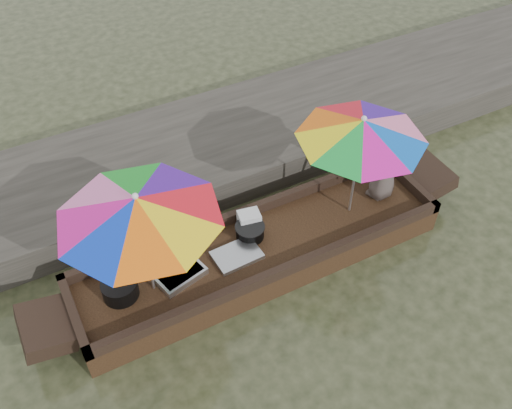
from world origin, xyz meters
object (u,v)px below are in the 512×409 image
cooking_pot (120,289)px  tray_scallop (237,255)px  vendor (386,162)px  supply_bag (249,221)px  umbrella_bow (145,245)px  tray_crayfish (179,274)px  charcoal_grill (250,232)px  umbrella_stern (356,167)px  boat_hull (260,254)px

cooking_pot → tray_scallop: bearing=-4.4°
vendor → supply_bag: bearing=-29.6°
cooking_pot → umbrella_bow: 0.77m
tray_crayfish → vendor: 3.08m
tray_scallop → vendor: size_ratio=0.51×
charcoal_grill → vendor: vendor is taller
cooking_pot → umbrella_stern: 3.26m
boat_hull → tray_scallop: 0.40m
cooking_pot → umbrella_stern: bearing=-1.5°
boat_hull → charcoal_grill: size_ratio=13.33×
tray_scallop → umbrella_bow: 1.32m
supply_bag → umbrella_stern: 1.54m
vendor → boat_hull: bearing=-19.4°
boat_hull → vendor: size_ratio=4.29×
tray_crayfish → tray_scallop: bearing=-3.7°
charcoal_grill → supply_bag: bearing=66.3°
tray_scallop → tray_crayfish: bearing=176.3°
charcoal_grill → umbrella_stern: (1.42, -0.20, 0.69)m
boat_hull → umbrella_bow: size_ratio=2.68×
umbrella_bow → boat_hull: bearing=0.0°
boat_hull → supply_bag: (0.03, 0.34, 0.30)m
boat_hull → cooking_pot: (-1.81, 0.08, 0.29)m
tray_scallop → vendor: 2.34m
tray_crayfish → umbrella_bow: (-0.34, -0.02, 0.73)m
tray_scallop → umbrella_bow: umbrella_bow is taller
boat_hull → umbrella_stern: bearing=0.0°
cooking_pot → umbrella_bow: umbrella_bow is taller
charcoal_grill → cooking_pot: bearing=-176.2°
charcoal_grill → supply_bag: supply_bag is taller
tray_scallop → vendor: bearing=2.6°
vendor → tray_crayfish: bearing=-20.5°
supply_bag → umbrella_stern: size_ratio=0.17×
tray_crayfish → charcoal_grill: 1.08m
charcoal_grill → umbrella_bow: umbrella_bow is taller
cooking_pot → tray_crayfish: cooking_pot is taller
cooking_pot → tray_crayfish: bearing=-5.1°
boat_hull → tray_crayfish: tray_crayfish is taller
tray_crayfish → vendor: size_ratio=0.51×
charcoal_grill → umbrella_stern: umbrella_stern is taller
vendor → umbrella_stern: (-0.55, -0.07, 0.21)m
vendor → charcoal_grill: bearing=-25.3°
tray_crayfish → charcoal_grill: (1.06, 0.18, 0.04)m
umbrella_bow → umbrella_stern: size_ratio=1.12×
umbrella_stern → umbrella_bow: bearing=180.0°
boat_hull → charcoal_grill: bearing=100.2°
vendor → umbrella_stern: 0.60m
tray_scallop → supply_bag: size_ratio=2.09×
cooking_pot → tray_scallop: size_ratio=0.73×
tray_scallop → umbrella_stern: (1.72, 0.03, 0.74)m
tray_crayfish → supply_bag: bearing=16.1°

